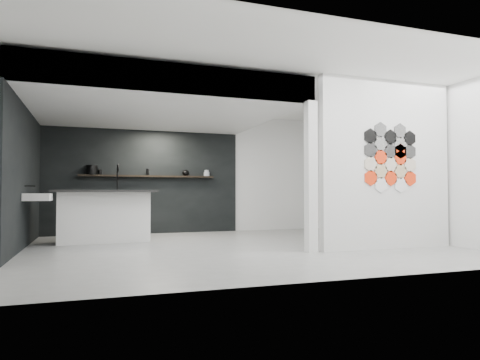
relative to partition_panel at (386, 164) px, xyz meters
name	(u,v)px	position (x,y,z in m)	size (l,w,h in m)	color
floor	(240,247)	(-2.23, 1.00, -1.40)	(7.00, 6.00, 0.01)	gray
partition_panel	(386,164)	(0.00, 0.00, 0.00)	(2.45, 0.15, 2.80)	silver
bay_clad_back	(144,182)	(-3.52, 3.97, -0.22)	(4.40, 0.04, 2.35)	black
bay_clad_left	(25,178)	(-5.70, 2.00, -0.22)	(0.04, 4.00, 2.35)	black
bulkhead	(156,105)	(-3.52, 2.00, 1.15)	(4.40, 4.00, 0.40)	silver
corner_column	(311,176)	(-1.41, 0.00, -0.22)	(0.16, 0.16, 2.35)	silver
fascia_beam	(175,78)	(-3.52, 0.08, 1.15)	(4.40, 0.16, 0.40)	silver
wall_basin	(38,197)	(-5.46, 1.80, -0.55)	(0.40, 0.60, 0.12)	silver
display_shelf	(149,176)	(-3.43, 3.87, -0.10)	(3.00, 0.15, 0.04)	black
kitchen_island	(104,215)	(-4.41, 2.47, -0.90)	(1.89, 0.93, 1.49)	silver
stockpot	(92,170)	(-4.64, 3.87, 0.02)	(0.25, 0.25, 0.20)	black
kettle	(186,173)	(-2.58, 3.87, -0.01)	(0.16, 0.16, 0.14)	black
glass_bowl	(207,174)	(-2.08, 3.87, -0.03)	(0.14, 0.14, 0.10)	gray
glass_vase	(207,173)	(-2.08, 3.87, -0.01)	(0.10, 0.10, 0.14)	gray
bottle_dark	(148,172)	(-3.45, 3.87, -0.01)	(0.05, 0.05, 0.15)	black
utensil_cup	(100,172)	(-4.47, 3.87, -0.03)	(0.09, 0.09, 0.11)	black
hex_tile_cluster	(391,157)	(0.03, -0.09, 0.10)	(1.04, 0.02, 1.16)	#F2310C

